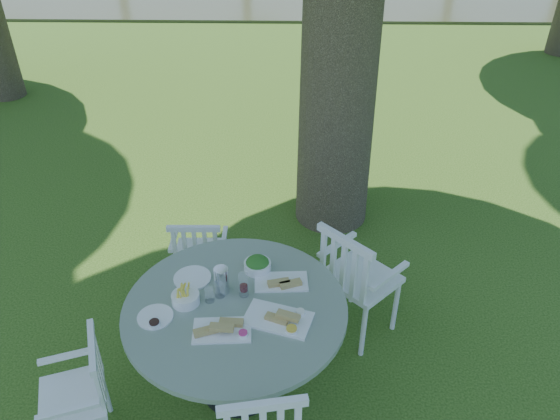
{
  "coord_description": "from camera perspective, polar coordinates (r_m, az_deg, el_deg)",
  "views": [
    {
      "loc": [
        0.08,
        -3.44,
        3.27
      ],
      "look_at": [
        0.0,
        0.2,
        0.85
      ],
      "focal_mm": 35.0,
      "sensor_mm": 36.0,
      "label": 1
    }
  ],
  "objects": [
    {
      "name": "table",
      "position": [
        3.71,
        -4.61,
        -11.52
      ],
      "size": [
        1.47,
        1.47,
        0.79
      ],
      "color": "black",
      "rests_on": "ground"
    },
    {
      "name": "tableware",
      "position": [
        3.65,
        -5.18,
        -8.61
      ],
      "size": [
        1.13,
        0.81,
        0.19
      ],
      "color": "white",
      "rests_on": "table"
    },
    {
      "name": "chair_sw",
      "position": [
        3.73,
        -19.7,
        -17.1
      ],
      "size": [
        0.52,
        0.54,
        0.85
      ],
      "rotation": [
        0.0,
        0.0,
        -1.22
      ],
      "color": "white",
      "rests_on": "ground"
    },
    {
      "name": "chair_nw",
      "position": [
        4.56,
        -8.53,
        -4.51
      ],
      "size": [
        0.42,
        0.4,
        0.82
      ],
      "rotation": [
        0.0,
        0.0,
        -3.12
      ],
      "color": "white",
      "rests_on": "ground"
    },
    {
      "name": "ground",
      "position": [
        4.75,
        -0.06,
        -9.93
      ],
      "size": [
        140.0,
        140.0,
        0.0
      ],
      "primitive_type": "plane",
      "color": "#1F3F0D",
      "rests_on": "ground"
    },
    {
      "name": "chair_ne",
      "position": [
        4.16,
        7.6,
        -6.88
      ],
      "size": [
        0.7,
        0.7,
        1.01
      ],
      "rotation": [
        0.0,
        0.0,
        -3.94
      ],
      "color": "white",
      "rests_on": "ground"
    }
  ]
}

